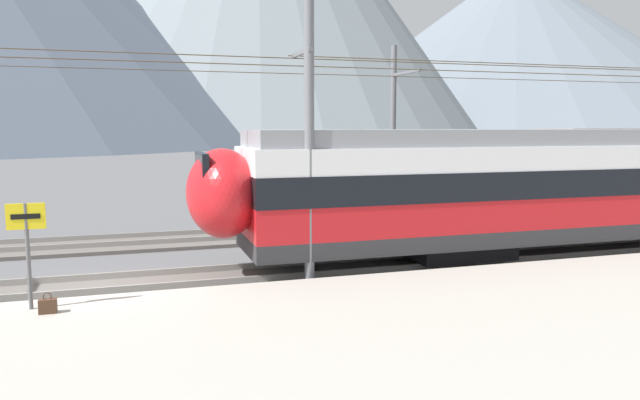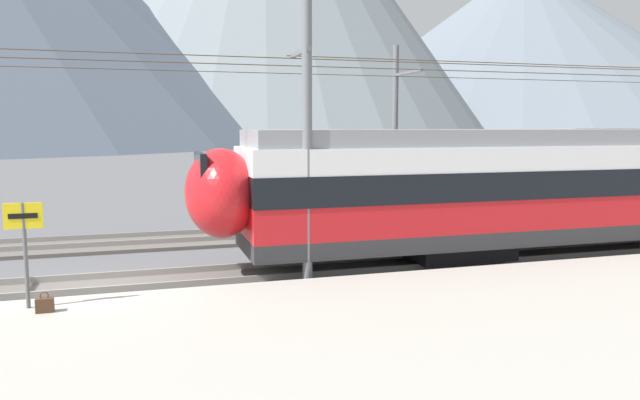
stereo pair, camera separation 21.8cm
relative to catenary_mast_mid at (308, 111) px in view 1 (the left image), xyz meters
name	(u,v)px [view 1 (the left image)]	position (x,y,z in m)	size (l,w,h in m)	color
ground_plane	(93,300)	(-4.98, 0.54, -4.28)	(400.00, 400.00, 0.00)	#565659
platform_slab	(69,388)	(-4.98, -4.83, -4.09)	(120.00, 8.54, 0.40)	#A39E93
track_near	(94,289)	(-4.98, 1.24, -4.22)	(120.00, 3.00, 0.28)	#5B5651
track_far	(105,244)	(-4.98, 7.02, -4.22)	(120.00, 3.00, 0.28)	#5B5651
catenary_mast_mid	(308,111)	(0.00, 0.00, 0.00)	(47.60, 1.64, 8.34)	slate
catenary_mast_far_side	(395,128)	(6.33, 9.08, -0.42)	(47.60, 2.55, 7.20)	slate
platform_sign	(27,232)	(-5.99, -1.22, -2.36)	(0.70, 0.08, 2.08)	#59595B
handbag_near_sign	(48,306)	(-5.64, -1.60, -3.74)	(0.32, 0.18, 0.41)	#472D1E
mountain_right_ridge	(513,51)	(142.00, 197.15, 29.37)	(186.62, 186.62, 67.30)	slate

